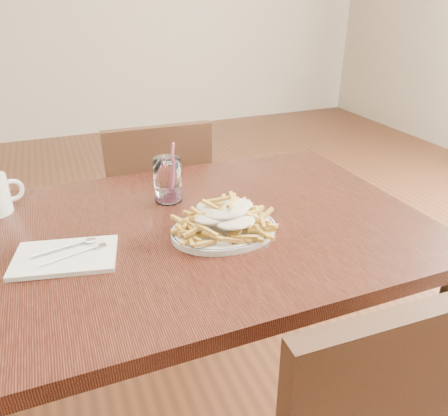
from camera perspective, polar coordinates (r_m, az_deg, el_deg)
name	(u,v)px	position (r m, az deg, el deg)	size (l,w,h in m)	color
table	(192,251)	(1.16, -4.25, -5.59)	(1.20, 0.80, 0.75)	black
chair_far	(158,208)	(1.81, -8.58, -0.05)	(0.41, 0.41, 0.86)	black
fries_plate	(224,230)	(1.08, 0.00, -2.89)	(0.27, 0.23, 0.02)	white
loaded_fries	(224,214)	(1.05, 0.00, -0.76)	(0.24, 0.19, 0.07)	gold
napkin	(65,257)	(1.04, -20.02, -6.02)	(0.22, 0.14, 0.01)	white
cutlery	(64,253)	(1.04, -20.13, -5.50)	(0.17, 0.10, 0.01)	silver
water_glass	(168,182)	(1.24, -7.32, 3.33)	(0.08, 0.08, 0.17)	white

